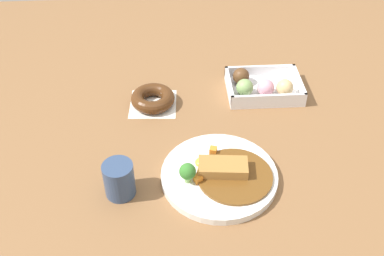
% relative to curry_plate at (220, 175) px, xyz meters
% --- Properties ---
extents(ground_plane, '(1.60, 1.60, 0.00)m').
position_rel_curry_plate_xyz_m(ground_plane, '(0.01, 0.15, -0.01)').
color(ground_plane, brown).
extents(curry_plate, '(0.26, 0.26, 0.07)m').
position_rel_curry_plate_xyz_m(curry_plate, '(0.00, 0.00, 0.00)').
color(curry_plate, white).
rests_on(curry_plate, ground_plane).
extents(donut_box, '(0.20, 0.15, 0.06)m').
position_rel_curry_plate_xyz_m(donut_box, '(0.15, 0.32, 0.01)').
color(donut_box, white).
rests_on(donut_box, ground_plane).
extents(chocolate_ring_donut, '(0.13, 0.13, 0.04)m').
position_rel_curry_plate_xyz_m(chocolate_ring_donut, '(-0.15, 0.28, 0.00)').
color(chocolate_ring_donut, white).
rests_on(chocolate_ring_donut, ground_plane).
extents(coffee_mug, '(0.07, 0.07, 0.08)m').
position_rel_curry_plate_xyz_m(coffee_mug, '(-0.22, -0.03, 0.03)').
color(coffee_mug, '#33476B').
rests_on(coffee_mug, ground_plane).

